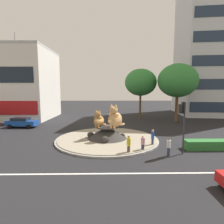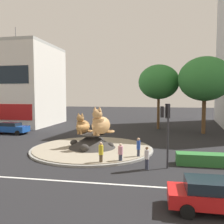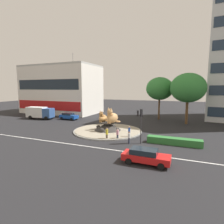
{
  "view_description": "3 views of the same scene",
  "coord_description": "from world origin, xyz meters",
  "px_view_note": "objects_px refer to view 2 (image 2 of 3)",
  "views": [
    {
      "loc": [
        0.23,
        -20.34,
        5.73
      ],
      "look_at": [
        0.57,
        -0.26,
        3.3
      ],
      "focal_mm": 28.79,
      "sensor_mm": 36.0,
      "label": 1
    },
    {
      "loc": [
        5.93,
        -22.36,
        5.38
      ],
      "look_at": [
        1.76,
        1.13,
        3.63
      ],
      "focal_mm": 38.52,
      "sensor_mm": 36.0,
      "label": 2
    },
    {
      "loc": [
        12.29,
        -28.28,
        7.5
      ],
      "look_at": [
        0.42,
        0.96,
        3.28
      ],
      "focal_mm": 29.13,
      "sensor_mm": 36.0,
      "label": 3
    }
  ],
  "objects_px": {
    "cat_statue_tabby": "(83,126)",
    "broadleaf_tree_behind_island": "(205,79)",
    "hatchback_near_shophouse": "(219,195)",
    "cat_statue_calico": "(100,124)",
    "pedestrian_yellow_shirt": "(101,153)",
    "traffic_light_mast": "(167,121)",
    "sedan_on_far_lane": "(12,128)",
    "second_tree_near_tower": "(159,82)",
    "pedestrian_pink_shirt": "(120,153)",
    "pedestrian_blue_shirt": "(138,148)",
    "pedestrian_white_shirt": "(147,157)"
  },
  "relations": [
    {
      "from": "second_tree_near_tower",
      "to": "sedan_on_far_lane",
      "type": "xyz_separation_m",
      "value": [
        -19.8,
        -8.3,
        -6.47
      ]
    },
    {
      "from": "cat_statue_tabby",
      "to": "pedestrian_yellow_shirt",
      "type": "distance_m",
      "value": 5.84
    },
    {
      "from": "pedestrian_yellow_shirt",
      "to": "second_tree_near_tower",
      "type": "bearing_deg",
      "value": -152.52
    },
    {
      "from": "cat_statue_calico",
      "to": "hatchback_near_shophouse",
      "type": "distance_m",
      "value": 13.5
    },
    {
      "from": "traffic_light_mast",
      "to": "cat_statue_tabby",
      "type": "bearing_deg",
      "value": 49.25
    },
    {
      "from": "hatchback_near_shophouse",
      "to": "cat_statue_calico",
      "type": "bearing_deg",
      "value": 126.89
    },
    {
      "from": "pedestrian_white_shirt",
      "to": "sedan_on_far_lane",
      "type": "distance_m",
      "value": 22.52
    },
    {
      "from": "pedestrian_pink_shirt",
      "to": "pedestrian_yellow_shirt",
      "type": "xyz_separation_m",
      "value": [
        -1.4,
        -0.68,
        0.11
      ]
    },
    {
      "from": "pedestrian_white_shirt",
      "to": "sedan_on_far_lane",
      "type": "relative_size",
      "value": 0.36
    },
    {
      "from": "traffic_light_mast",
      "to": "pedestrian_pink_shirt",
      "type": "height_order",
      "value": "traffic_light_mast"
    },
    {
      "from": "pedestrian_yellow_shirt",
      "to": "traffic_light_mast",
      "type": "bearing_deg",
      "value": 132.62
    },
    {
      "from": "cat_statue_tabby",
      "to": "pedestrian_blue_shirt",
      "type": "xyz_separation_m",
      "value": [
        5.62,
        -2.63,
        -1.36
      ]
    },
    {
      "from": "cat_statue_tabby",
      "to": "sedan_on_far_lane",
      "type": "height_order",
      "value": "cat_statue_tabby"
    },
    {
      "from": "cat_statue_calico",
      "to": "pedestrian_pink_shirt",
      "type": "distance_m",
      "value": 4.93
    },
    {
      "from": "pedestrian_yellow_shirt",
      "to": "hatchback_near_shophouse",
      "type": "xyz_separation_m",
      "value": [
        6.9,
        -6.16,
        -0.15
      ]
    },
    {
      "from": "hatchback_near_shophouse",
      "to": "broadleaf_tree_behind_island",
      "type": "bearing_deg",
      "value": 81.15
    },
    {
      "from": "cat_statue_calico",
      "to": "sedan_on_far_lane",
      "type": "xyz_separation_m",
      "value": [
        -14.16,
        7.58,
        -1.74
      ]
    },
    {
      "from": "cat_statue_tabby",
      "to": "hatchback_near_shophouse",
      "type": "xyz_separation_m",
      "value": [
        9.83,
        -11.02,
        -1.53
      ]
    },
    {
      "from": "cat_statue_calico",
      "to": "pedestrian_yellow_shirt",
      "type": "height_order",
      "value": "cat_statue_calico"
    },
    {
      "from": "broadleaf_tree_behind_island",
      "to": "pedestrian_pink_shirt",
      "type": "bearing_deg",
      "value": -119.43
    },
    {
      "from": "pedestrian_yellow_shirt",
      "to": "hatchback_near_shophouse",
      "type": "height_order",
      "value": "pedestrian_yellow_shirt"
    },
    {
      "from": "pedestrian_white_shirt",
      "to": "pedestrian_blue_shirt",
      "type": "height_order",
      "value": "pedestrian_blue_shirt"
    },
    {
      "from": "pedestrian_pink_shirt",
      "to": "sedan_on_far_lane",
      "type": "bearing_deg",
      "value": -0.8
    },
    {
      "from": "broadleaf_tree_behind_island",
      "to": "pedestrian_blue_shirt",
      "type": "distance_m",
      "value": 18.05
    },
    {
      "from": "pedestrian_blue_shirt",
      "to": "cat_statue_calico",
      "type": "bearing_deg",
      "value": -56.91
    },
    {
      "from": "traffic_light_mast",
      "to": "pedestrian_yellow_shirt",
      "type": "height_order",
      "value": "traffic_light_mast"
    },
    {
      "from": "sedan_on_far_lane",
      "to": "hatchback_near_shophouse",
      "type": "relative_size",
      "value": 0.99
    },
    {
      "from": "pedestrian_pink_shirt",
      "to": "hatchback_near_shophouse",
      "type": "distance_m",
      "value": 8.78
    },
    {
      "from": "broadleaf_tree_behind_island",
      "to": "hatchback_near_shophouse",
      "type": "height_order",
      "value": "broadleaf_tree_behind_island"
    },
    {
      "from": "pedestrian_pink_shirt",
      "to": "pedestrian_yellow_shirt",
      "type": "distance_m",
      "value": 1.56
    },
    {
      "from": "second_tree_near_tower",
      "to": "pedestrian_pink_shirt",
      "type": "bearing_deg",
      "value": -99.08
    },
    {
      "from": "hatchback_near_shophouse",
      "to": "cat_statue_tabby",
      "type": "bearing_deg",
      "value": 132.02
    },
    {
      "from": "second_tree_near_tower",
      "to": "pedestrian_yellow_shirt",
      "type": "xyz_separation_m",
      "value": [
        -4.56,
        -20.46,
        -6.34
      ]
    },
    {
      "from": "traffic_light_mast",
      "to": "pedestrian_pink_shirt",
      "type": "xyz_separation_m",
      "value": [
        -3.44,
        0.46,
        -2.62
      ]
    },
    {
      "from": "cat_statue_calico",
      "to": "hatchback_near_shophouse",
      "type": "xyz_separation_m",
      "value": [
        7.97,
        -10.74,
        -1.77
      ]
    },
    {
      "from": "cat_statue_tabby",
      "to": "cat_statue_calico",
      "type": "height_order",
      "value": "cat_statue_calico"
    },
    {
      "from": "cat_statue_tabby",
      "to": "second_tree_near_tower",
      "type": "xyz_separation_m",
      "value": [
        7.49,
        15.6,
        4.96
      ]
    },
    {
      "from": "traffic_light_mast",
      "to": "sedan_on_far_lane",
      "type": "relative_size",
      "value": 1.02
    },
    {
      "from": "traffic_light_mast",
      "to": "pedestrian_pink_shirt",
      "type": "distance_m",
      "value": 4.35
    },
    {
      "from": "sedan_on_far_lane",
      "to": "second_tree_near_tower",
      "type": "bearing_deg",
      "value": 27.32
    },
    {
      "from": "cat_statue_tabby",
      "to": "sedan_on_far_lane",
      "type": "relative_size",
      "value": 0.46
    },
    {
      "from": "cat_statue_tabby",
      "to": "second_tree_near_tower",
      "type": "relative_size",
      "value": 0.21
    },
    {
      "from": "cat_statue_tabby",
      "to": "broadleaf_tree_behind_island",
      "type": "height_order",
      "value": "broadleaf_tree_behind_island"
    },
    {
      "from": "pedestrian_white_shirt",
      "to": "pedestrian_yellow_shirt",
      "type": "xyz_separation_m",
      "value": [
        -3.46,
        0.4,
        0.08
      ]
    },
    {
      "from": "cat_statue_tabby",
      "to": "pedestrian_pink_shirt",
      "type": "height_order",
      "value": "cat_statue_tabby"
    },
    {
      "from": "sedan_on_far_lane",
      "to": "hatchback_near_shophouse",
      "type": "xyz_separation_m",
      "value": [
        22.14,
        -18.32,
        -0.03
      ]
    },
    {
      "from": "traffic_light_mast",
      "to": "pedestrian_yellow_shirt",
      "type": "xyz_separation_m",
      "value": [
        -4.83,
        -0.22,
        -2.51
      ]
    },
    {
      "from": "second_tree_near_tower",
      "to": "sedan_on_far_lane",
      "type": "bearing_deg",
      "value": -157.25
    },
    {
      "from": "pedestrian_yellow_shirt",
      "to": "pedestrian_blue_shirt",
      "type": "distance_m",
      "value": 3.49
    },
    {
      "from": "cat_statue_calico",
      "to": "hatchback_near_shophouse",
      "type": "relative_size",
      "value": 0.57
    }
  ]
}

